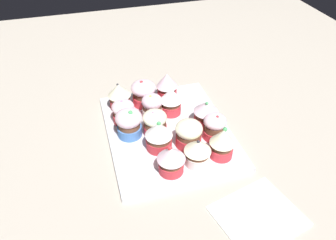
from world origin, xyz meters
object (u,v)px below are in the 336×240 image
object	(u,v)px
cupcake_0	(119,96)
cupcake_1	(123,112)
cupcake_2	(129,123)
cupcake_4	(152,106)
cupcake_7	(171,159)
baking_tray	(168,131)
cupcake_6	(159,135)
cupcake_14	(222,143)
cupcake_11	(198,151)
cupcake_12	(206,113)
cupcake_13	(215,126)
cupcake_5	(155,123)
cupcake_8	(167,85)
cupcake_9	(171,100)
napkin	(258,215)
cupcake_3	(144,92)
cupcake_10	(189,133)

from	to	relation	value
cupcake_0	cupcake_1	xyz separation A→B (cm)	(6.41, -0.07, -0.63)
cupcake_2	cupcake_4	distance (cm)	9.16
cupcake_7	cupcake_0	bearing A→B (deg)	-165.50
baking_tray	cupcake_4	world-z (taller)	cupcake_4
cupcake_1	cupcake_6	bearing A→B (deg)	27.48
cupcake_6	cupcake_14	world-z (taller)	cupcake_14
cupcake_6	cupcake_11	xyz separation A→B (cm)	(7.11, 6.93, -0.38)
baking_tray	cupcake_6	size ratio (longest dim) A/B	4.69
baking_tray	cupcake_11	world-z (taller)	cupcake_11
cupcake_12	cupcake_13	bearing A→B (deg)	2.40
cupcake_5	cupcake_8	bearing A→B (deg)	153.48
cupcake_4	cupcake_8	xyz separation A→B (cm)	(-7.47, 6.18, 0.63)
cupcake_0	cupcake_12	world-z (taller)	cupcake_0
cupcake_9	napkin	distance (cm)	36.39
baking_tray	cupcake_1	bearing A→B (deg)	-121.25
cupcake_0	cupcake_4	distance (cm)	9.77
cupcake_9	cupcake_11	size ratio (longest dim) A/B	1.10
cupcake_9	cupcake_13	world-z (taller)	cupcake_9
cupcake_1	cupcake_5	xyz separation A→B (cm)	(6.67, 6.62, 0.14)
baking_tray	cupcake_0	bearing A→B (deg)	-141.36
cupcake_2	cupcake_5	bearing A→B (deg)	79.03
baking_tray	cupcake_6	world-z (taller)	cupcake_6
cupcake_6	cupcake_13	world-z (taller)	cupcake_6
cupcake_2	cupcake_6	distance (cm)	8.65
cupcake_0	cupcake_4	bearing A→B (deg)	50.55
cupcake_5	cupcake_13	xyz separation A→B (cm)	(5.27, 13.48, 0.04)
cupcake_13	cupcake_14	bearing A→B (deg)	-7.86
cupcake_2	cupcake_3	xyz separation A→B (cm)	(-11.74, 6.30, -0.08)
cupcake_7	cupcake_8	world-z (taller)	cupcake_8
cupcake_3	cupcake_10	size ratio (longest dim) A/B	1.08
cupcake_2	cupcake_7	size ratio (longest dim) A/B	1.11
cupcake_9	cupcake_11	bearing A→B (deg)	1.14
cupcake_2	cupcake_4	bearing A→B (deg)	128.43
cupcake_1	cupcake_5	bearing A→B (deg)	44.80
cupcake_3	cupcake_2	bearing A→B (deg)	-28.21
cupcake_13	napkin	world-z (taller)	cupcake_13
cupcake_2	cupcake_14	distance (cm)	22.82
cupcake_0	cupcake_6	xyz separation A→B (cm)	(18.34, 6.13, -0.02)
baking_tray	cupcake_14	world-z (taller)	cupcake_14
cupcake_12	napkin	size ratio (longest dim) A/B	0.46
cupcake_7	cupcake_14	bearing A→B (deg)	96.16
cupcake_9	napkin	size ratio (longest dim) A/B	0.49
cupcake_8	cupcake_10	distance (cm)	20.60
cupcake_5	cupcake_8	world-z (taller)	cupcake_8
baking_tray	cupcake_9	bearing A→B (deg)	157.51
cupcake_8	cupcake_13	distance (cm)	20.63
cupcake_3	napkin	bearing A→B (deg)	18.13
cupcake_1	cupcake_14	bearing A→B (deg)	46.15
cupcake_7	cupcake_11	distance (cm)	6.33
cupcake_11	cupcake_10	bearing A→B (deg)	179.39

